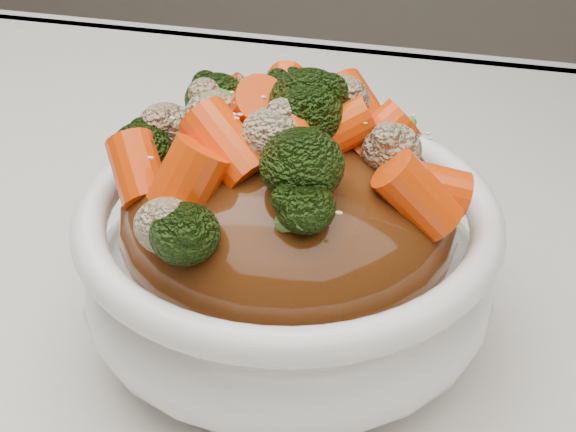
% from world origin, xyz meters
% --- Properties ---
extents(tablecloth, '(1.20, 0.80, 0.04)m').
position_xyz_m(tablecloth, '(0.00, 0.00, 0.73)').
color(tablecloth, silver).
rests_on(tablecloth, dining_table).
extents(bowl, '(0.22, 0.22, 0.08)m').
position_xyz_m(bowl, '(0.03, 0.05, 0.79)').
color(bowl, white).
rests_on(bowl, tablecloth).
extents(sauce_base, '(0.17, 0.17, 0.08)m').
position_xyz_m(sauce_base, '(0.03, 0.05, 0.81)').
color(sauce_base, '#4E250D').
rests_on(sauce_base, bowl).
extents(carrots, '(0.17, 0.17, 0.04)m').
position_xyz_m(carrots, '(0.03, 0.05, 0.87)').
color(carrots, '#FF4908').
rests_on(carrots, sauce_base).
extents(broccoli, '(0.17, 0.17, 0.04)m').
position_xyz_m(broccoli, '(0.03, 0.05, 0.87)').
color(broccoli, black).
rests_on(broccoli, sauce_base).
extents(cauliflower, '(0.17, 0.17, 0.03)m').
position_xyz_m(cauliflower, '(0.03, 0.05, 0.87)').
color(cauliflower, tan).
rests_on(cauliflower, sauce_base).
extents(scallions, '(0.13, 0.13, 0.02)m').
position_xyz_m(scallions, '(0.03, 0.05, 0.87)').
color(scallions, '#3D8A20').
rests_on(scallions, sauce_base).
extents(sesame_seeds, '(0.15, 0.15, 0.01)m').
position_xyz_m(sesame_seeds, '(0.03, 0.05, 0.87)').
color(sesame_seeds, beige).
rests_on(sesame_seeds, sauce_base).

